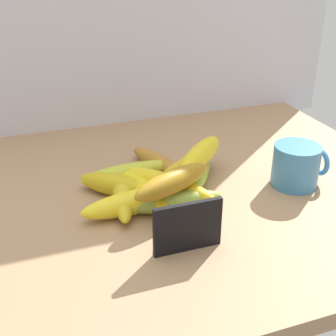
{
  "coord_description": "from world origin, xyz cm",
  "views": [
    {
      "loc": [
        -20.56,
        -71.91,
        46.17
      ],
      "look_at": [
        4.66,
        -0.72,
        8.0
      ],
      "focal_mm": 48.37,
      "sensor_mm": 36.0,
      "label": 1
    }
  ],
  "objects_px": {
    "coffee_mug": "(297,165)",
    "banana_10": "(173,182)",
    "banana_4": "(123,196)",
    "banana_3": "(117,185)",
    "banana_12": "(176,181)",
    "banana_0": "(136,202)",
    "banana_6": "(143,190)",
    "banana_11": "(200,155)",
    "banana_2": "(181,171)",
    "banana_8": "(162,165)",
    "chalkboard_sign": "(188,229)",
    "banana_9": "(174,202)",
    "banana_5": "(200,174)",
    "banana_7": "(130,173)",
    "banana_1": "(167,185)"
  },
  "relations": [
    {
      "from": "coffee_mug",
      "to": "banana_10",
      "type": "relative_size",
      "value": 0.62
    },
    {
      "from": "banana_4",
      "to": "banana_3",
      "type": "bearing_deg",
      "value": 93.35
    },
    {
      "from": "banana_12",
      "to": "banana_10",
      "type": "bearing_deg",
      "value": -145.97
    },
    {
      "from": "banana_0",
      "to": "banana_6",
      "type": "distance_m",
      "value": 0.04
    },
    {
      "from": "coffee_mug",
      "to": "banana_11",
      "type": "height_order",
      "value": "coffee_mug"
    },
    {
      "from": "banana_2",
      "to": "banana_8",
      "type": "xyz_separation_m",
      "value": [
        -0.03,
        0.04,
        -0.0
      ]
    },
    {
      "from": "coffee_mug",
      "to": "banana_0",
      "type": "height_order",
      "value": "coffee_mug"
    },
    {
      "from": "chalkboard_sign",
      "to": "banana_3",
      "type": "height_order",
      "value": "chalkboard_sign"
    },
    {
      "from": "banana_3",
      "to": "banana_12",
      "type": "xyz_separation_m",
      "value": [
        0.09,
        -0.08,
        0.03
      ]
    },
    {
      "from": "banana_6",
      "to": "banana_12",
      "type": "relative_size",
      "value": 1.05
    },
    {
      "from": "banana_6",
      "to": "banana_9",
      "type": "relative_size",
      "value": 0.93
    },
    {
      "from": "banana_5",
      "to": "banana_12",
      "type": "bearing_deg",
      "value": -136.02
    },
    {
      "from": "banana_7",
      "to": "banana_9",
      "type": "height_order",
      "value": "banana_7"
    },
    {
      "from": "banana_10",
      "to": "banana_2",
      "type": "bearing_deg",
      "value": 61.39
    },
    {
      "from": "banana_7",
      "to": "banana_4",
      "type": "bearing_deg",
      "value": -112.95
    },
    {
      "from": "banana_7",
      "to": "banana_8",
      "type": "relative_size",
      "value": 0.98
    },
    {
      "from": "banana_0",
      "to": "banana_2",
      "type": "relative_size",
      "value": 0.99
    },
    {
      "from": "coffee_mug",
      "to": "banana_9",
      "type": "relative_size",
      "value": 0.59
    },
    {
      "from": "banana_8",
      "to": "banana_10",
      "type": "height_order",
      "value": "banana_10"
    },
    {
      "from": "banana_9",
      "to": "banana_10",
      "type": "relative_size",
      "value": 1.05
    },
    {
      "from": "banana_7",
      "to": "banana_8",
      "type": "bearing_deg",
      "value": 11.83
    },
    {
      "from": "banana_0",
      "to": "banana_6",
      "type": "xyz_separation_m",
      "value": [
        0.02,
        0.04,
        -0.0
      ]
    },
    {
      "from": "chalkboard_sign",
      "to": "banana_6",
      "type": "relative_size",
      "value": 0.66
    },
    {
      "from": "chalkboard_sign",
      "to": "banana_11",
      "type": "xyz_separation_m",
      "value": [
        0.11,
        0.21,
        0.02
      ]
    },
    {
      "from": "banana_3",
      "to": "banana_1",
      "type": "bearing_deg",
      "value": -19.45
    },
    {
      "from": "banana_10",
      "to": "banana_11",
      "type": "relative_size",
      "value": 0.97
    },
    {
      "from": "coffee_mug",
      "to": "banana_9",
      "type": "bearing_deg",
      "value": -177.44
    },
    {
      "from": "banana_2",
      "to": "banana_11",
      "type": "bearing_deg",
      "value": -14.95
    },
    {
      "from": "banana_9",
      "to": "banana_4",
      "type": "bearing_deg",
      "value": 148.81
    },
    {
      "from": "banana_6",
      "to": "banana_9",
      "type": "distance_m",
      "value": 0.07
    },
    {
      "from": "banana_1",
      "to": "banana_2",
      "type": "relative_size",
      "value": 1.03
    },
    {
      "from": "coffee_mug",
      "to": "banana_8",
      "type": "relative_size",
      "value": 0.52
    },
    {
      "from": "banana_1",
      "to": "banana_10",
      "type": "bearing_deg",
      "value": -98.88
    },
    {
      "from": "banana_10",
      "to": "banana_11",
      "type": "height_order",
      "value": "banana_10"
    },
    {
      "from": "banana_4",
      "to": "banana_7",
      "type": "height_order",
      "value": "banana_7"
    },
    {
      "from": "coffee_mug",
      "to": "banana_5",
      "type": "height_order",
      "value": "coffee_mug"
    },
    {
      "from": "banana_11",
      "to": "banana_5",
      "type": "bearing_deg",
      "value": -115.15
    },
    {
      "from": "banana_6",
      "to": "coffee_mug",
      "type": "bearing_deg",
      "value": -8.04
    },
    {
      "from": "banana_1",
      "to": "banana_2",
      "type": "distance_m",
      "value": 0.07
    },
    {
      "from": "chalkboard_sign",
      "to": "banana_9",
      "type": "bearing_deg",
      "value": 80.53
    },
    {
      "from": "banana_3",
      "to": "banana_6",
      "type": "bearing_deg",
      "value": -38.26
    },
    {
      "from": "banana_8",
      "to": "banana_12",
      "type": "distance_m",
      "value": 0.14
    },
    {
      "from": "chalkboard_sign",
      "to": "banana_2",
      "type": "relative_size",
      "value": 0.55
    },
    {
      "from": "banana_4",
      "to": "banana_12",
      "type": "height_order",
      "value": "banana_12"
    },
    {
      "from": "banana_3",
      "to": "banana_8",
      "type": "height_order",
      "value": "banana_3"
    },
    {
      "from": "banana_5",
      "to": "banana_2",
      "type": "bearing_deg",
      "value": 148.7
    },
    {
      "from": "banana_1",
      "to": "banana_3",
      "type": "relative_size",
      "value": 1.33
    },
    {
      "from": "banana_5",
      "to": "banana_7",
      "type": "height_order",
      "value": "banana_7"
    },
    {
      "from": "banana_7",
      "to": "banana_5",
      "type": "bearing_deg",
      "value": -19.6
    },
    {
      "from": "banana_8",
      "to": "coffee_mug",
      "type": "bearing_deg",
      "value": -30.16
    }
  ]
}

